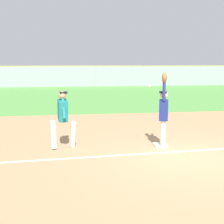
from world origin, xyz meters
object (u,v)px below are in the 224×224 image
fielder (164,111)px  baseball (150,86)px  parked_car_black (168,78)px  runner (63,116)px  parked_car_tan (117,79)px  parked_car_green (62,79)px  first_base (160,145)px  parked_car_silver (7,80)px

fielder → baseball: fielder is taller
baseball → parked_car_black: bearing=70.5°
runner → parked_car_black: (12.27, 27.21, -0.32)m
runner → parked_car_tan: size_ratio=0.38×
runner → parked_car_green: 26.82m
baseball → parked_car_green: (-2.89, 27.10, -1.19)m
first_base → parked_car_black: bearing=71.2°
baseball → parked_car_tan: 27.70m
first_base → baseball: 1.87m
runner → parked_car_silver: size_ratio=0.38×
parked_car_silver → parked_car_tan: (12.47, 0.11, 0.00)m
parked_car_tan → first_base: bearing=-90.1°
first_base → parked_car_green: parked_car_green is taller
fielder → parked_car_black: size_ratio=0.51×
parked_car_tan → baseball: bearing=-90.9°
baseball → parked_car_tan: (3.56, 27.44, -1.19)m
parked_car_green → parked_car_tan: same height
runner → fielder: bearing=-14.0°
baseball → runner: bearing=173.7°
fielder → parked_car_black: (9.30, 27.57, -0.45)m
parked_car_silver → parked_car_black: (18.62, 0.17, 0.00)m
parked_car_silver → runner: bearing=-74.0°
runner → parked_car_tan: bearing=70.1°
fielder → baseball: bearing=8.7°
baseball → parked_car_tan: baseball is taller
parked_car_silver → parked_car_black: 18.62m
parked_car_green → baseball: bearing=-89.1°
parked_car_green → runner: bearing=-94.4°
parked_car_green → parked_car_tan: bearing=-2.1°
parked_car_green → parked_car_silver: bearing=172.6°
first_base → parked_car_tan: 27.56m
baseball → parked_car_tan: bearing=82.6°
parked_car_black → parked_car_tan: bearing=177.3°
baseball → parked_car_silver: baseball is taller
fielder → parked_car_black: 29.10m
first_base → parked_car_green: bearing=96.9°
runner → parked_car_silver: bearing=96.0°
first_base → parked_car_silver: parked_car_silver is taller
parked_car_green → parked_car_black: 12.61m
parked_car_tan → parked_car_black: size_ratio=1.02×
parked_car_green → parked_car_tan: (6.45, 0.35, 0.00)m
parked_car_silver → first_base: bearing=-68.4°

